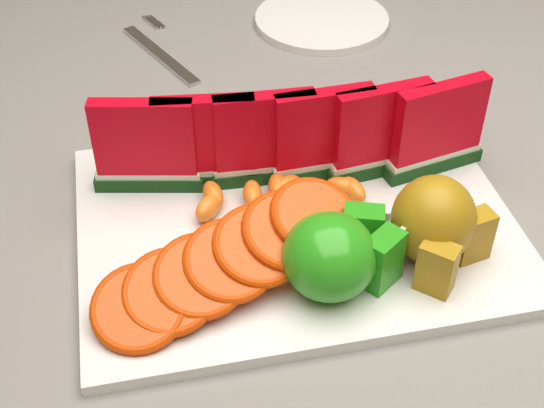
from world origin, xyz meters
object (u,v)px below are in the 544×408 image
platter (296,224)px  fork (159,51)px  side_plate (322,20)px  pear_cluster (436,224)px  apple_cluster (337,255)px

platter → fork: 0.37m
side_plate → fork: size_ratio=1.17×
pear_cluster → fork: 0.47m
side_plate → fork: bearing=-171.0°
apple_cluster → fork: apple_cluster is taller
apple_cluster → platter: bearing=99.5°
fork → apple_cluster: bearing=-76.2°
apple_cluster → pear_cluster: size_ratio=1.06×
apple_cluster → pear_cluster: 0.09m
apple_cluster → side_plate: (0.11, 0.48, -0.04)m
pear_cluster → fork: bearing=114.9°
apple_cluster → pear_cluster: bearing=8.4°
platter → side_plate: bearing=71.8°
platter → pear_cluster: bearing=-34.3°
pear_cluster → fork: (-0.20, 0.43, -0.05)m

